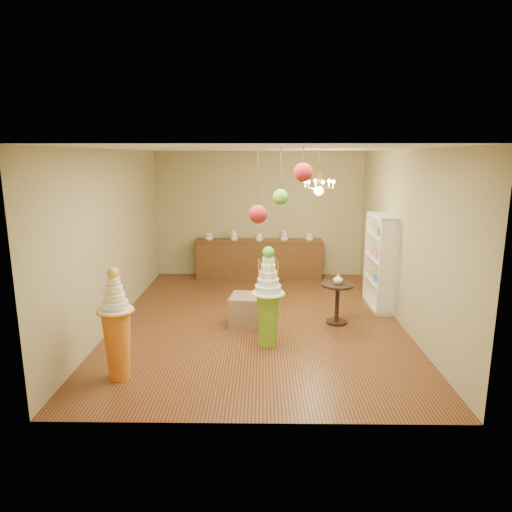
{
  "coord_description": "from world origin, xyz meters",
  "views": [
    {
      "loc": [
        0.07,
        -7.76,
        2.88
      ],
      "look_at": [
        -0.03,
        0.0,
        1.18
      ],
      "focal_mm": 32.0,
      "sensor_mm": 36.0,
      "label": 1
    }
  ],
  "objects_px": {
    "pedestal_orange": "(117,335)",
    "sideboard": "(259,258)",
    "round_table": "(337,298)",
    "pedestal_green": "(268,305)"
  },
  "relations": [
    {
      "from": "pedestal_green",
      "to": "sideboard",
      "type": "relative_size",
      "value": 0.51
    },
    {
      "from": "pedestal_green",
      "to": "pedestal_orange",
      "type": "distance_m",
      "value": 2.27
    },
    {
      "from": "pedestal_green",
      "to": "round_table",
      "type": "distance_m",
      "value": 1.57
    },
    {
      "from": "pedestal_green",
      "to": "round_table",
      "type": "bearing_deg",
      "value": 38.16
    },
    {
      "from": "pedestal_orange",
      "to": "round_table",
      "type": "distance_m",
      "value": 3.82
    },
    {
      "from": "pedestal_orange",
      "to": "pedestal_green",
      "type": "bearing_deg",
      "value": 29.61
    },
    {
      "from": "pedestal_green",
      "to": "sideboard",
      "type": "distance_m",
      "value": 4.07
    },
    {
      "from": "pedestal_green",
      "to": "round_table",
      "type": "relative_size",
      "value": 2.18
    },
    {
      "from": "pedestal_orange",
      "to": "sideboard",
      "type": "bearing_deg",
      "value": 70.74
    },
    {
      "from": "pedestal_green",
      "to": "sideboard",
      "type": "xyz_separation_m",
      "value": [
        -0.16,
        4.06,
        -0.16
      ]
    }
  ]
}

